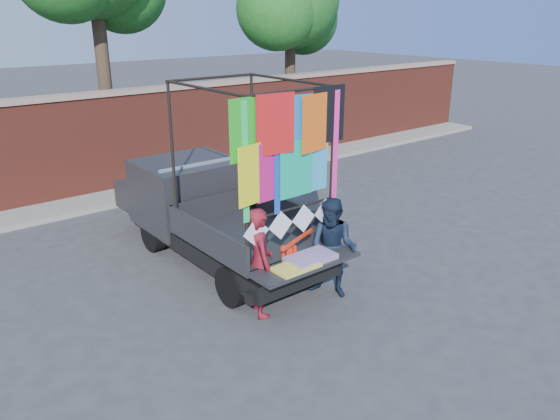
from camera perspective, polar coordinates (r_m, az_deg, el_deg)
ground at (r=9.14m, az=-2.33°, el=-9.20°), size 90.00×90.00×0.00m
brick_wall at (r=14.59m, az=-19.14°, el=6.49°), size 30.00×0.45×2.61m
curb at (r=14.28m, az=-17.59°, el=1.10°), size 30.00×1.20×0.12m
tree_right at (r=19.02m, az=1.32°, el=20.88°), size 4.20×3.30×6.62m
pickup_truck at (r=10.67m, az=-8.04°, el=0.12°), size 2.16×5.44×3.42m
woman at (r=8.33m, az=-2.17°, el=-5.48°), size 0.60×0.74×1.75m
man at (r=8.93m, az=5.56°, el=-4.00°), size 0.94×1.02×1.68m
streamer_bundle at (r=8.51m, az=1.36°, el=-4.47°), size 0.90×0.37×0.65m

